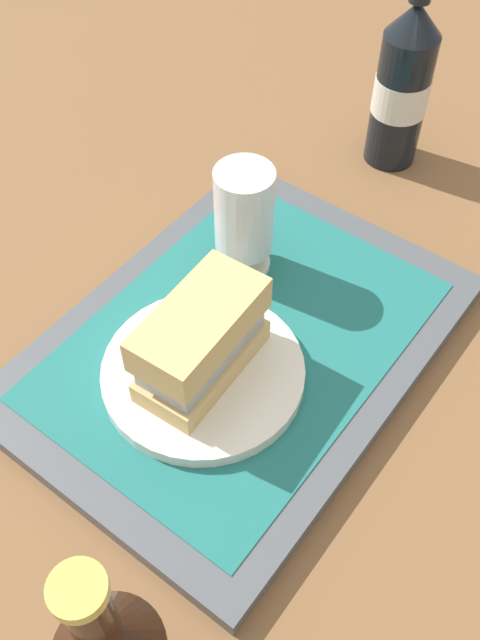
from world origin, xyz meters
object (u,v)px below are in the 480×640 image
Objects in this scene: beer_bottle at (403,84)px; plate at (200,371)px; beer_glass at (244,217)px; sandwich at (200,336)px.

plate is at bearing -175.68° from beer_bottle.
beer_glass is at bearing 20.90° from plate.
sandwich is (0.00, 0.00, 0.05)m from plate.
plate is at bearing -159.10° from beer_glass.
beer_bottle reaches higher than plate.
sandwich is at bearing 3.09° from plate.
beer_bottle is at bearing 1.24° from sandwich.
beer_glass is (0.14, 0.05, 0.06)m from plate.
plate is 0.42m from beer_bottle.
beer_bottle is (0.42, 0.03, 0.08)m from plate.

